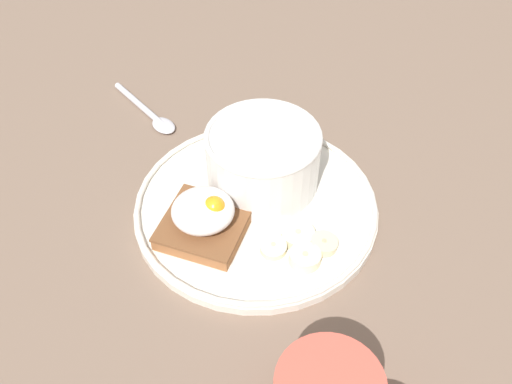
% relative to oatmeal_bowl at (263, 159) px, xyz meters
% --- Properties ---
extents(ground_plane, '(1.20, 1.20, 0.02)m').
position_rel_oatmeal_bowl_xyz_m(ground_plane, '(-0.01, -0.03, -0.05)').
color(ground_plane, '#776150').
rests_on(ground_plane, ground).
extents(plate, '(0.26, 0.26, 0.02)m').
position_rel_oatmeal_bowl_xyz_m(plate, '(-0.01, -0.03, -0.04)').
color(plate, silver).
rests_on(plate, ground_plane).
extents(oatmeal_bowl, '(0.12, 0.12, 0.07)m').
position_rel_oatmeal_bowl_xyz_m(oatmeal_bowl, '(0.00, 0.00, 0.00)').
color(oatmeal_bowl, white).
rests_on(oatmeal_bowl, plate).
extents(toast_slice, '(0.11, 0.11, 0.02)m').
position_rel_oatmeal_bowl_xyz_m(toast_slice, '(-0.07, -0.06, -0.02)').
color(toast_slice, brown).
rests_on(toast_slice, plate).
extents(poached_egg, '(0.06, 0.06, 0.03)m').
position_rel_oatmeal_bowl_xyz_m(poached_egg, '(-0.07, -0.06, -0.00)').
color(poached_egg, white).
rests_on(poached_egg, toast_slice).
extents(banana_slice_front, '(0.04, 0.04, 0.01)m').
position_rel_oatmeal_bowl_xyz_m(banana_slice_front, '(0.03, -0.11, -0.03)').
color(banana_slice_front, '#F5E8BA').
rests_on(banana_slice_front, plate).
extents(banana_slice_left, '(0.05, 0.05, 0.01)m').
position_rel_oatmeal_bowl_xyz_m(banana_slice_left, '(0.03, -0.08, -0.03)').
color(banana_slice_left, '#F1E5BE').
rests_on(banana_slice_left, plate).
extents(banana_slice_back, '(0.04, 0.04, 0.01)m').
position_rel_oatmeal_bowl_xyz_m(banana_slice_back, '(0.05, -0.10, -0.03)').
color(banana_slice_back, beige).
rests_on(banana_slice_back, plate).
extents(banana_slice_right, '(0.03, 0.03, 0.01)m').
position_rel_oatmeal_bowl_xyz_m(banana_slice_right, '(-0.00, -0.10, -0.03)').
color(banana_slice_right, beige).
rests_on(banana_slice_right, plate).
extents(spoon, '(0.09, 0.11, 0.01)m').
position_rel_oatmeal_bowl_xyz_m(spoon, '(-0.13, 0.14, -0.04)').
color(spoon, silver).
rests_on(spoon, ground_plane).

